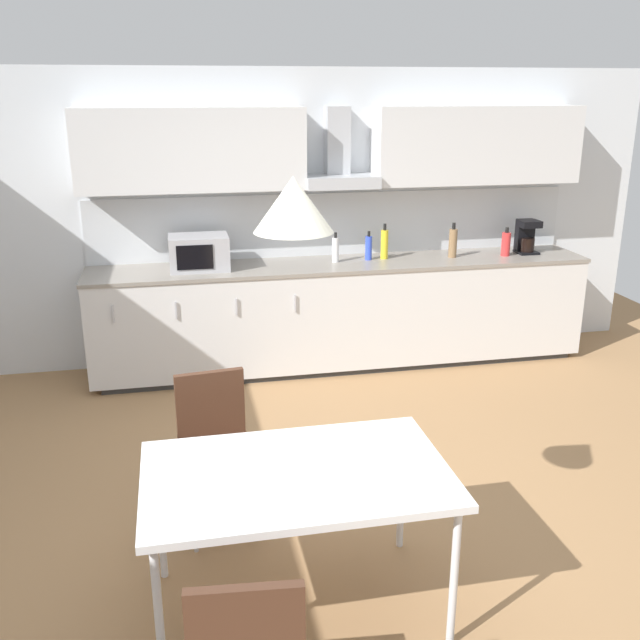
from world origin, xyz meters
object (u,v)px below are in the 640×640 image
(microwave, at_px, (199,253))
(bottle_blue, at_px, (369,248))
(coffee_maker, at_px, (526,236))
(bottle_white, at_px, (335,249))
(pendant_lamp, at_px, (293,204))
(dining_table, at_px, (297,481))
(chair_far_left, at_px, (215,436))
(bottle_yellow, at_px, (384,244))
(bottle_brown, at_px, (453,243))
(bottle_red, at_px, (506,244))

(microwave, bearing_deg, bottle_blue, 1.99)
(coffee_maker, xyz_separation_m, bottle_blue, (-1.46, 0.02, -0.04))
(bottle_white, height_order, pendant_lamp, pendant_lamp)
(dining_table, xyz_separation_m, chair_far_left, (-0.32, 0.80, -0.15))
(bottle_yellow, bearing_deg, coffee_maker, -1.52)
(bottle_yellow, xyz_separation_m, dining_table, (-1.32, -3.09, -0.38))
(bottle_brown, xyz_separation_m, pendant_lamp, (-1.93, -3.02, 0.85))
(bottle_red, bearing_deg, coffee_maker, 18.00)
(microwave, xyz_separation_m, pendant_lamp, (0.27, -3.03, 0.84))
(bottle_yellow, relative_size, bottle_brown, 1.01)
(bottle_brown, distance_m, dining_table, 3.61)
(bottle_white, relative_size, dining_table, 0.19)
(coffee_maker, height_order, chair_far_left, coffee_maker)
(coffee_maker, xyz_separation_m, bottle_brown, (-0.71, -0.03, -0.02))
(chair_far_left, bearing_deg, bottle_yellow, 54.41)
(bottle_blue, bearing_deg, chair_far_left, -123.25)
(bottle_blue, distance_m, dining_table, 3.32)
(chair_far_left, bearing_deg, dining_table, -68.57)
(bottle_brown, distance_m, pendant_lamp, 3.69)
(chair_far_left, bearing_deg, coffee_maker, 37.32)
(dining_table, bearing_deg, bottle_red, 51.06)
(dining_table, distance_m, chair_far_left, 0.88)
(microwave, distance_m, bottle_yellow, 1.60)
(coffee_maker, relative_size, bottle_brown, 0.98)
(bottle_white, distance_m, dining_table, 3.20)
(bottle_white, bearing_deg, microwave, -178.83)
(bottle_red, xyz_separation_m, dining_table, (-2.41, -2.98, -0.35))
(coffee_maker, bearing_deg, microwave, -179.48)
(pendant_lamp, bearing_deg, bottle_white, 73.97)
(bottle_red, bearing_deg, microwave, 178.95)
(bottle_white, height_order, bottle_brown, bottle_brown)
(bottle_yellow, height_order, bottle_brown, bottle_yellow)
(bottle_brown, bearing_deg, coffee_maker, 2.75)
(bottle_red, bearing_deg, bottle_yellow, 174.21)
(bottle_red, height_order, bottle_white, bottle_white)
(bottle_yellow, height_order, dining_table, bottle_yellow)
(bottle_blue, bearing_deg, coffee_maker, -0.94)
(bottle_red, xyz_separation_m, pendant_lamp, (-2.41, -2.98, 0.88))
(bottle_brown, bearing_deg, bottle_white, 178.28)
(bottle_blue, distance_m, bottle_white, 0.30)
(bottle_yellow, relative_size, chair_far_left, 0.35)
(bottle_white, xyz_separation_m, bottle_yellow, (0.45, 0.04, 0.02))
(microwave, height_order, pendant_lamp, pendant_lamp)
(bottle_blue, bearing_deg, pendant_lamp, -110.93)
(microwave, height_order, chair_far_left, microwave)
(bottle_red, bearing_deg, bottle_white, 177.29)
(chair_far_left, distance_m, pendant_lamp, 1.63)
(bottle_blue, distance_m, pendant_lamp, 3.42)
(bottle_red, distance_m, bottle_yellow, 1.09)
(bottle_red, distance_m, bottle_brown, 0.49)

